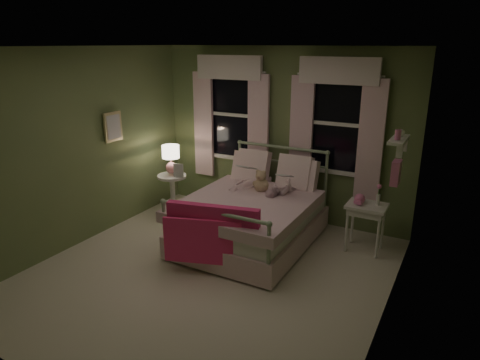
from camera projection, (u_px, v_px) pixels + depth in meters
The scene contains 18 objects.
room_shell at pixel (206, 169), 4.73m from camera, with size 4.20×4.20×4.20m.
bed at pixel (252, 216), 5.82m from camera, with size 1.58×2.04×1.18m.
pink_throw at pixel (212, 228), 4.90m from camera, with size 1.09×0.44×0.71m.
child_left at pixel (249, 164), 6.12m from camera, with size 0.30×0.20×0.82m, color #F7D1DD.
child_right at pixel (285, 172), 5.88m from camera, with size 0.37×0.28×0.75m, color #F7D1DD.
book_left at pixel (240, 170), 5.92m from camera, with size 0.20×0.27×0.03m, color beige.
book_right at pixel (277, 178), 5.67m from camera, with size 0.20×0.27×0.02m, color beige.
teddy_bear at pixel (261, 182), 5.92m from camera, with size 0.24×0.20×0.32m.
nightstand_left at pixel (173, 189), 6.80m from camera, with size 0.46×0.46×0.65m.
table_lamp at pixel (171, 156), 6.64m from camera, with size 0.27×0.27×0.45m.
book_nightstand at pixel (174, 177), 6.61m from camera, with size 0.16×0.22×0.02m, color beige.
nightstand_right at pixel (366, 212), 5.53m from camera, with size 0.50×0.40×0.64m.
pink_toy at pixel (360, 199), 5.53m from camera, with size 0.14×0.19×0.14m.
bud_vase at pixel (379, 195), 5.45m from camera, with size 0.06×0.06×0.28m.
window_left at pixel (230, 110), 6.72m from camera, with size 1.34×0.13×1.96m.
window_right at pixel (336, 119), 5.94m from camera, with size 1.34×0.13×1.96m.
wall_shelf at pixel (398, 157), 4.38m from camera, with size 0.15×0.50×0.60m.
framed_picture at pixel (113, 127), 6.06m from camera, with size 0.03×0.32×0.42m.
Camera 1 is at (2.51, -3.80, 2.64)m, focal length 32.00 mm.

